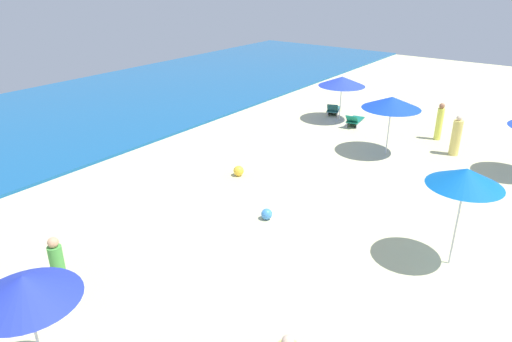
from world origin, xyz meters
TOP-DOWN VIEW (x-y plane):
  - ocean at (0.00, 22.99)m, footprint 60.00×14.02m
  - umbrella_0 at (-9.72, 7.34)m, footprint 1.84×1.84m
  - umbrella_1 at (5.67, 7.01)m, footprint 2.40×2.40m
  - umbrella_3 at (-1.02, 2.49)m, footprint 1.88×1.88m
  - umbrella_5 at (8.75, 10.80)m, footprint 2.36×2.36m
  - lounge_chair_5_0 at (9.57, 11.57)m, footprint 1.52×1.04m
  - lounge_chair_5_1 at (8.39, 9.77)m, footprint 1.47×0.76m
  - beachgoer_0 at (8.79, 5.81)m, footprint 0.38×0.38m
  - beachgoer_2 at (7.25, 4.66)m, footprint 0.52×0.52m
  - beachgoer_3 at (-7.88, 9.76)m, footprint 0.42×0.42m
  - beach_ball_0 at (0.13, 10.61)m, footprint 0.39×0.39m
  - beach_ball_2 at (-1.98, 7.81)m, footprint 0.36×0.36m

SIDE VIEW (x-z plane):
  - ocean at x=0.00m, z-range 0.00..0.12m
  - beach_ball_2 at x=-1.98m, z-range 0.00..0.36m
  - beach_ball_0 at x=0.13m, z-range 0.00..0.39m
  - lounge_chair_5_0 at x=9.57m, z-range -0.09..0.60m
  - lounge_chair_5_1 at x=8.39m, z-range -0.07..0.61m
  - beachgoer_3 at x=-7.88m, z-range -0.04..1.48m
  - beachgoer_2 at x=7.25m, z-range -0.07..1.65m
  - beachgoer_0 at x=8.79m, z-range -0.03..1.69m
  - umbrella_5 at x=8.75m, z-range 0.90..3.19m
  - umbrella_1 at x=5.67m, z-range 0.99..3.46m
  - umbrella_0 at x=-9.72m, z-range 1.05..3.64m
  - umbrella_3 at x=-1.02m, z-range 1.14..3.91m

